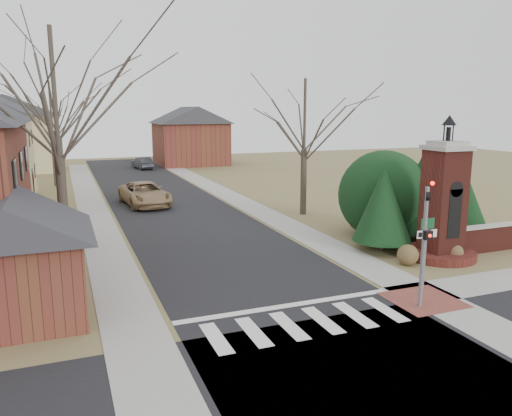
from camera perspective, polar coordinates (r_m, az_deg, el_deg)
name	(u,v)px	position (r m, az deg, el deg)	size (l,w,h in m)	color
ground	(318,334)	(15.80, 7.09, -14.05)	(120.00, 120.00, 0.00)	brown
main_street	(170,206)	(35.84, -9.81, 0.28)	(8.00, 70.00, 0.01)	black
cross_street	(375,383)	(13.55, 13.45, -18.85)	(120.00, 8.00, 0.01)	black
crosswalk_zone	(306,323)	(16.44, 5.73, -12.94)	(8.00, 2.20, 0.02)	silver
stop_bar	(286,306)	(17.68, 3.49, -11.12)	(8.00, 0.35, 0.02)	silver
sidewalk_right_main	(239,201)	(37.19, -1.94, 0.84)	(2.00, 60.00, 0.02)	gray
sidewalk_left	(93,211)	(35.21, -18.12, -0.31)	(2.00, 60.00, 0.02)	gray
curb_apron	(423,300)	(19.11, 18.59, -9.95)	(2.40, 2.40, 0.02)	brown
traffic_signal_pole	(425,234)	(17.73, 18.74, -2.88)	(0.28, 0.41, 4.50)	slate
sign_post	(426,239)	(19.74, 18.89, -3.39)	(0.90, 0.07, 2.75)	slate
brick_gate_monument	(443,212)	(24.10, 20.56, -0.39)	(3.20, 3.20, 6.47)	#5A231A
garage_left	(15,253)	(17.66, -25.84, -4.64)	(4.80, 4.80, 4.29)	brown
house_distant_left	(9,132)	(60.78, -26.36, 7.77)	(10.80, 8.80, 8.53)	tan
house_distant_right	(190,134)	(62.39, -7.55, 8.34)	(8.80, 8.80, 7.30)	brown
evergreen_near	(383,204)	(24.49, 14.31, 0.48)	(2.80, 2.80, 4.10)	#473D33
evergreen_mid	(423,190)	(27.38, 18.52, 1.99)	(3.40, 3.40, 4.70)	#473D33
evergreen_far	(466,204)	(28.09, 22.88, 0.46)	(2.40, 2.40, 3.30)	#473D33
evergreen_mass	(384,191)	(27.51, 14.37, 1.85)	(4.80, 4.80, 4.80)	black
bare_tree_0	(54,84)	(21.54, -22.12, 13.02)	(8.05, 8.05, 11.15)	#473D33
bare_tree_1	(55,88)	(34.54, -22.00, 12.62)	(8.40, 8.40, 11.64)	#473D33
bare_tree_2	(50,105)	(47.52, -22.44, 10.79)	(7.35, 7.35, 10.19)	#473D33
bare_tree_3	(305,110)	(31.95, 5.61, 11.13)	(7.00, 7.00, 9.70)	#473D33
pickup_truck	(145,194)	(36.19, -12.59, 1.59)	(2.72, 5.90, 1.64)	#9D7D56
distant_car	(143,163)	(58.50, -12.84, 5.05)	(1.44, 4.12, 1.36)	#303338
dry_shrub_left	(408,255)	(22.87, 16.96, -5.15)	(0.93, 0.93, 0.93)	brown
dry_shrub_right	(455,253)	(24.25, 21.78, -4.75)	(0.76, 0.76, 0.76)	brown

